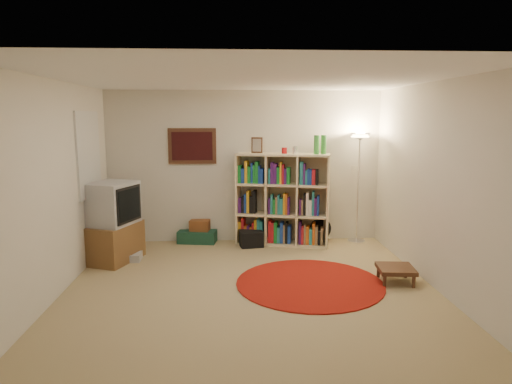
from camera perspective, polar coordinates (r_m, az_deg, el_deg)
room at (r=5.39m, az=-1.31°, el=0.71°), size 4.54×4.54×2.54m
bookshelf at (r=7.43m, az=3.17°, el=-1.09°), size 1.55×0.76×1.79m
floor_lamp at (r=7.61m, az=12.81°, el=4.92°), size 0.41×0.41×1.82m
floor_fan at (r=7.69m, az=8.03°, el=-4.75°), size 0.36×0.22×0.41m
tv_stand at (r=6.88m, az=-17.41°, el=-3.78°), size 0.80×0.94×1.15m
dvd_box at (r=6.96m, az=-15.49°, el=-7.82°), size 0.32×0.27×0.11m
suitcase at (r=7.73m, az=-7.28°, el=-5.46°), size 0.68×0.49×0.20m
wicker_basket at (r=7.66m, az=-7.04°, el=-4.14°), size 0.35×0.28×0.18m
duffel_bag at (r=7.41m, az=-0.62°, el=-5.84°), size 0.40×0.35×0.25m
paper_towel at (r=7.74m, az=-0.62°, el=-5.23°), size 0.13×0.13×0.24m
red_rug at (r=5.88m, az=6.74°, el=-11.23°), size 1.85×1.85×0.02m
side_table at (r=6.10m, az=17.08°, el=-9.23°), size 0.48×0.48×0.20m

